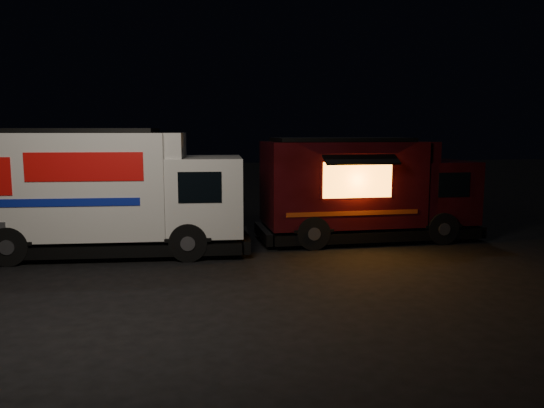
{
  "coord_description": "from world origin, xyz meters",
  "views": [
    {
      "loc": [
        -0.71,
        -11.76,
        3.08
      ],
      "look_at": [
        2.15,
        2.0,
        1.15
      ],
      "focal_mm": 35.0,
      "sensor_mm": 36.0,
      "label": 1
    }
  ],
  "objects": [
    {
      "name": "white_truck",
      "position": [
        -2.01,
        2.0,
        1.58
      ],
      "size": [
        7.16,
        3.07,
        3.15
      ],
      "primitive_type": null,
      "rotation": [
        0.0,
        0.0,
        -0.1
      ],
      "color": "silver",
      "rests_on": "ground"
    },
    {
      "name": "ground",
      "position": [
        0.0,
        0.0,
        0.0
      ],
      "size": [
        80.0,
        80.0,
        0.0
      ],
      "primitive_type": "plane",
      "color": "black",
      "rests_on": "ground"
    },
    {
      "name": "red_truck",
      "position": [
        5.01,
        2.34,
        1.45
      ],
      "size": [
        6.28,
        2.42,
        2.9
      ],
      "primitive_type": null,
      "rotation": [
        0.0,
        0.0,
        -0.02
      ],
      "color": "#34090E",
      "rests_on": "ground"
    }
  ]
}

